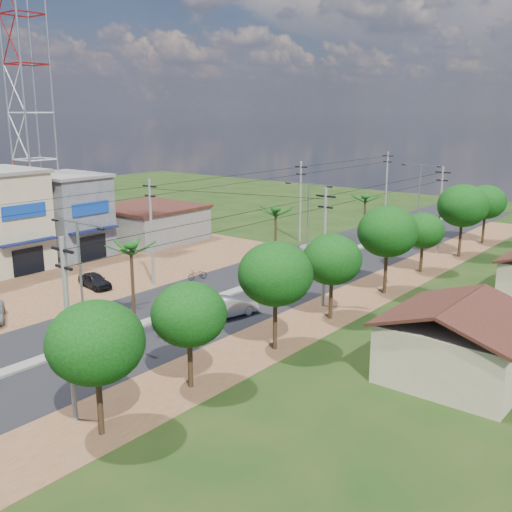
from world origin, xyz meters
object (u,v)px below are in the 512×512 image
(car_red_near, at_px, (87,344))
(car_parked_dark, at_px, (95,281))
(car_silver_mid, at_px, (229,307))
(car_white_far, at_px, (319,246))
(moto_rider_east, at_px, (114,337))

(car_red_near, xyz_separation_m, car_parked_dark, (-11.49, 9.13, -0.14))
(car_silver_mid, distance_m, car_parked_dark, 13.57)
(car_red_near, relative_size, car_white_far, 0.97)
(car_parked_dark, distance_m, moto_rider_east, 13.13)
(car_white_far, bearing_deg, car_red_near, -58.18)
(car_white_far, distance_m, car_parked_dark, 23.89)
(moto_rider_east, bearing_deg, car_parked_dark, -24.28)
(car_red_near, bearing_deg, car_white_far, -100.98)
(car_silver_mid, height_order, moto_rider_east, car_silver_mid)
(moto_rider_east, bearing_deg, car_red_near, 104.74)
(car_parked_dark, height_order, moto_rider_east, car_parked_dark)
(car_red_near, bearing_deg, moto_rider_east, -100.53)
(car_white_far, height_order, car_parked_dark, car_white_far)
(car_parked_dark, xyz_separation_m, moto_rider_east, (11.19, -6.86, -0.13))
(car_red_near, distance_m, car_white_far, 32.04)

